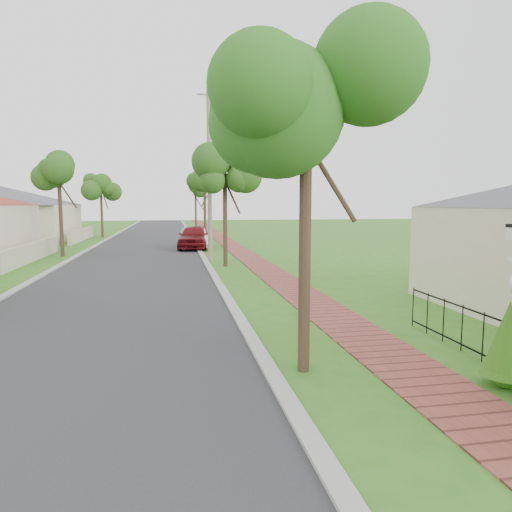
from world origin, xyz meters
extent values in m
plane|color=#2D731B|center=(0.00, 0.00, 0.00)|extent=(160.00, 160.00, 0.00)
cube|color=#28282B|center=(-3.00, 20.00, 0.00)|extent=(7.00, 120.00, 0.02)
cube|color=#9E9E99|center=(0.65, 20.00, 0.00)|extent=(0.30, 120.00, 0.10)
cube|color=#9E9E99|center=(-6.65, 20.00, 0.00)|extent=(0.30, 120.00, 0.10)
cube|color=#97453C|center=(3.25, 20.00, 0.00)|extent=(1.50, 120.00, 0.03)
cylinder|color=black|center=(4.90, 0.67, 0.50)|extent=(0.02, 0.02, 1.00)
cylinder|color=black|center=(4.90, 1.33, 0.50)|extent=(0.02, 0.02, 1.00)
cylinder|color=black|center=(4.90, 2.00, 0.50)|extent=(0.02, 0.02, 1.00)
cylinder|color=black|center=(4.90, 2.67, 0.50)|extent=(0.02, 0.02, 1.00)
cylinder|color=black|center=(4.90, 3.33, 0.50)|extent=(0.02, 0.02, 1.00)
cylinder|color=black|center=(4.90, 4.00, 0.50)|extent=(0.02, 0.02, 1.00)
cylinder|color=#382619|center=(1.50, 16.00, 2.27)|extent=(0.22, 0.22, 4.55)
sphere|color=#1E4412|center=(1.50, 16.00, 4.68)|extent=(1.70, 1.70, 1.70)
cylinder|color=#382619|center=(1.50, 30.00, 2.45)|extent=(0.22, 0.22, 4.90)
sphere|color=#1E4412|center=(1.50, 30.00, 5.04)|extent=(1.70, 1.70, 1.70)
cylinder|color=#382619|center=(1.50, 44.00, 2.10)|extent=(0.22, 0.22, 4.20)
sphere|color=#1E4412|center=(1.50, 44.00, 4.32)|extent=(1.70, 1.70, 1.70)
cylinder|color=#382619|center=(-7.50, 22.00, 2.45)|extent=(0.22, 0.22, 4.90)
sphere|color=#1E4412|center=(-7.50, 22.00, 5.04)|extent=(1.70, 1.70, 1.70)
cylinder|color=#382619|center=(-7.50, 38.00, 2.27)|extent=(0.22, 0.22, 4.55)
sphere|color=#1E4412|center=(-7.50, 38.00, 4.68)|extent=(1.70, 1.70, 1.70)
sphere|color=#265D12|center=(4.45, 0.13, 0.32)|extent=(0.66, 0.66, 0.66)
cone|color=#265D12|center=(4.45, 0.13, 0.91)|extent=(0.75, 0.75, 1.18)
cube|color=#BFB299|center=(-8.60, 20.00, 0.50)|extent=(0.25, 10.00, 1.00)
cube|color=#BFB299|center=(-8.60, 34.00, 0.50)|extent=(0.25, 10.00, 1.00)
imported|color=#5F0E12|center=(0.40, 25.11, 0.82)|extent=(2.62, 5.03, 1.63)
imported|color=silver|center=(0.40, 25.30, 0.70)|extent=(1.98, 4.40, 1.40)
cylinder|color=#382619|center=(1.28, 1.50, 2.40)|extent=(0.22, 0.22, 4.80)
sphere|color=#2F6D1F|center=(1.28, 1.50, 4.93)|extent=(2.39, 2.39, 2.39)
cylinder|color=gray|center=(0.92, 18.15, 4.58)|extent=(0.24, 0.24, 9.15)
cube|color=gray|center=(0.92, 18.15, 8.75)|extent=(1.20, 0.08, 0.08)
camera|label=1|loc=(-1.08, -6.44, 3.12)|focal=32.00mm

